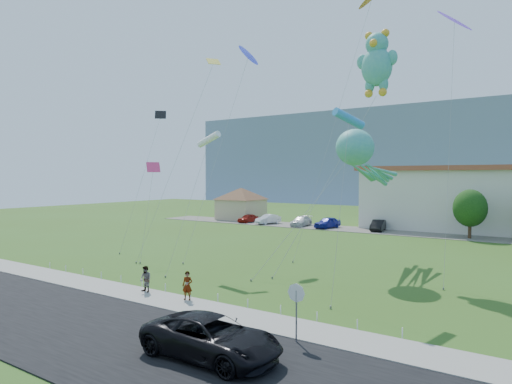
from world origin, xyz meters
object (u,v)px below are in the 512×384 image
parked_car_white (301,221)px  parked_car_black (378,225)px  suv (211,337)px  parked_car_blue (327,223)px  pedestrian_right (146,279)px  teddy_bear_kite (377,62)px  stop_sign (296,298)px  parked_car_red (248,218)px  octopus_kite (361,157)px  pedestrian_left (187,286)px  parked_car_silver (268,219)px  pavilion (241,201)px

parked_car_white → parked_car_black: size_ratio=1.09×
suv → parked_car_black: size_ratio=1.36×
parked_car_white → parked_car_blue: (4.10, -0.33, 0.07)m
suv → pedestrian_right: pedestrian_right is taller
pedestrian_right → parked_car_black: (0.96, 37.41, -0.12)m
parked_car_black → parked_car_white: bearing=173.2°
parked_car_black → teddy_bear_kite: 26.95m
stop_sign → parked_car_white: 44.12m
parked_car_red → parked_car_blue: size_ratio=0.86×
pedestrian_right → octopus_kite: 17.82m
parked_car_black → parked_car_blue: bearing=177.7°
pedestrian_left → parked_car_silver: size_ratio=0.39×
parked_car_blue → teddy_bear_kite: (13.68, -20.43, 14.89)m
pedestrian_right → suv: bearing=-24.8°
pedestrian_left → teddy_bear_kite: 22.33m
pavilion → pedestrian_right: bearing=-61.0°
parked_car_red → parked_car_black: parked_car_black is taller
suv → parked_car_silver: 48.39m
parked_car_blue → teddy_bear_kite: bearing=-44.6°
pedestrian_right → teddy_bear_kite: size_ratio=0.08×
parked_car_red → teddy_bear_kite: 36.78m
stop_sign → suv: bearing=-119.4°
parked_car_black → pavilion: bearing=163.4°
parked_car_red → octopus_kite: octopus_kite is taller
pedestrian_right → teddy_bear_kite: 23.34m
parked_car_blue → pedestrian_right: bearing=-69.7°
stop_sign → pedestrian_right: (-11.16, 1.96, -1.01)m
pedestrian_left → parked_car_black: size_ratio=0.38×
parked_car_red → parked_car_blue: (12.88, -0.12, 0.10)m
pavilion → suv: (31.66, -45.46, -2.18)m
parked_car_red → parked_car_blue: parked_car_blue is taller
parked_car_silver → pedestrian_left: bearing=-50.4°
stop_sign → suv: stop_sign is taller
suv → pedestrian_left: pedestrian_left is taller
teddy_bear_kite → parked_car_silver: bearing=138.3°
parked_car_white → suv: bearing=-70.5°
stop_sign → parked_car_red: size_ratio=0.68×
parked_car_white → octopus_kite: octopus_kite is taller
stop_sign → pedestrian_left: bearing=165.3°
parked_car_black → octopus_kite: size_ratio=0.31×
stop_sign → parked_car_white: (-20.86, 38.86, -1.16)m
pedestrian_right → parked_car_white: size_ratio=0.34×
pedestrian_right → octopus_kite: octopus_kite is taller
suv → parked_car_silver: suv is taller
pedestrian_left → parked_car_red: size_ratio=0.43×
stop_sign → suv: 3.87m
teddy_bear_kite → parked_car_blue: bearing=123.8°
octopus_kite → stop_sign: bearing=-77.5°
parked_car_red → parked_car_silver: (3.55, -0.04, 0.04)m
parked_car_black → teddy_bear_kite: teddy_bear_kite is taller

